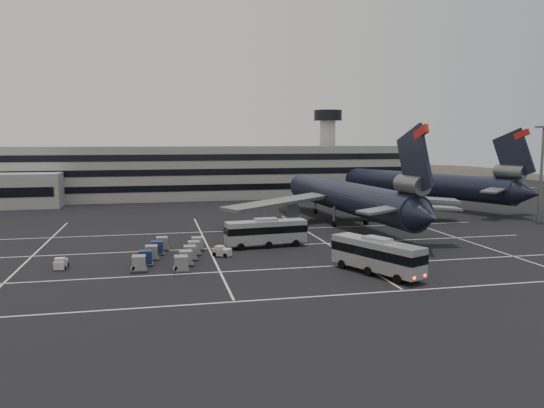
% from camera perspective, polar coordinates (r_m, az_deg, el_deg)
% --- Properties ---
extents(ground, '(260.00, 260.00, 0.00)m').
position_cam_1_polar(ground, '(74.81, -1.92, -5.23)').
color(ground, black).
rests_on(ground, ground).
extents(lane_markings, '(90.00, 55.62, 0.01)m').
position_cam_1_polar(lane_markings, '(75.68, -1.31, -5.08)').
color(lane_markings, silver).
rests_on(lane_markings, ground).
extents(terminal, '(125.00, 26.00, 24.00)m').
position_cam_1_polar(terminal, '(143.70, -8.23, 3.38)').
color(terminal, gray).
rests_on(terminal, ground).
extents(hills, '(352.00, 180.00, 44.00)m').
position_cam_1_polar(hills, '(245.51, -4.94, 0.46)').
color(hills, '#38332B').
rests_on(hills, ground).
extents(lightpole_right, '(2.40, 2.40, 18.28)m').
position_cam_1_polar(lightpole_right, '(112.38, 27.05, 4.19)').
color(lightpole_right, slate).
rests_on(lightpole_right, ground).
extents(trijet_main, '(47.32, 57.69, 18.08)m').
position_cam_1_polar(trijet_main, '(98.67, 8.07, 0.77)').
color(trijet_main, black).
rests_on(trijet_main, ground).
extents(trijet_far, '(30.02, 55.01, 18.08)m').
position_cam_1_polar(trijet_far, '(130.11, 15.99, 2.14)').
color(trijet_far, black).
rests_on(trijet_far, ground).
extents(bus_near, '(7.78, 12.59, 4.42)m').
position_cam_1_polar(bus_near, '(63.70, 11.20, -5.31)').
color(bus_near, '#A0A3A8').
rests_on(bus_near, ground).
extents(bus_far, '(12.33, 4.08, 4.28)m').
position_cam_1_polar(bus_far, '(78.18, -0.65, -2.95)').
color(bus_far, '#A0A3A8').
rests_on(bus_far, ground).
extents(tug_a, '(1.53, 2.41, 1.49)m').
position_cam_1_polar(tug_a, '(70.25, -21.78, -5.99)').
color(tug_a, beige).
rests_on(tug_a, ground).
extents(tug_b, '(2.70, 2.56, 1.51)m').
position_cam_1_polar(tug_b, '(72.54, -5.32, -5.10)').
color(tug_b, beige).
rests_on(tug_b, ground).
extents(uld_cluster, '(10.23, 15.75, 1.89)m').
position_cam_1_polar(uld_cluster, '(71.44, -10.85, -5.18)').
color(uld_cluster, '#2D2D30').
rests_on(uld_cluster, ground).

